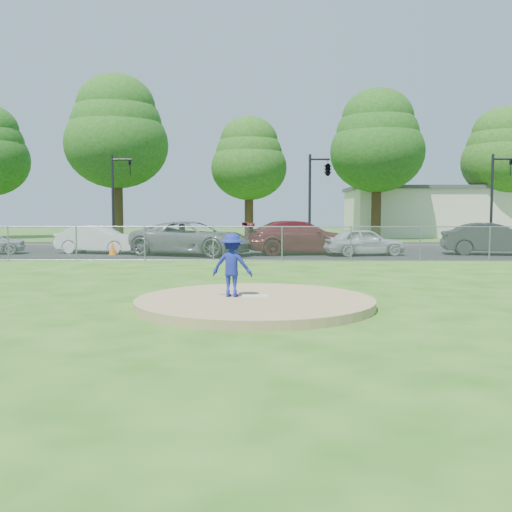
# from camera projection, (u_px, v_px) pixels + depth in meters

# --- Properties ---
(ground) EXTENTS (120.00, 120.00, 0.00)m
(ground) POSITION_uv_depth(u_px,v_px,m) (259.00, 265.00, 22.87)
(ground) COLOR #255713
(ground) RESTS_ON ground
(pitchers_mound) EXTENTS (5.40, 5.40, 0.20)m
(pitchers_mound) POSITION_uv_depth(u_px,v_px,m) (255.00, 302.00, 12.89)
(pitchers_mound) COLOR #987F53
(pitchers_mound) RESTS_ON ground
(pitching_rubber) EXTENTS (0.60, 0.15, 0.04)m
(pitching_rubber) POSITION_uv_depth(u_px,v_px,m) (255.00, 296.00, 13.08)
(pitching_rubber) COLOR white
(pitching_rubber) RESTS_ON pitchers_mound
(chain_link_fence) EXTENTS (40.00, 0.06, 1.50)m
(chain_link_fence) POSITION_uv_depth(u_px,v_px,m) (259.00, 244.00, 24.81)
(chain_link_fence) COLOR gray
(chain_link_fence) RESTS_ON ground
(parking_lot) EXTENTS (50.00, 8.00, 0.01)m
(parking_lot) POSITION_uv_depth(u_px,v_px,m) (260.00, 253.00, 29.35)
(parking_lot) COLOR black
(parking_lot) RESTS_ON ground
(street) EXTENTS (60.00, 7.00, 0.01)m
(street) POSITION_uv_depth(u_px,v_px,m) (260.00, 245.00, 36.83)
(street) COLOR black
(street) RESTS_ON ground
(commercial_building) EXTENTS (16.40, 9.40, 4.30)m
(commercial_building) POSITION_uv_depth(u_px,v_px,m) (442.00, 211.00, 50.40)
(commercial_building) COLOR beige
(commercial_building) RESTS_ON ground
(tree_left) EXTENTS (7.84, 7.84, 12.53)m
(tree_left) POSITION_uv_depth(u_px,v_px,m) (117.00, 131.00, 43.31)
(tree_left) COLOR #342513
(tree_left) RESTS_ON ground
(tree_center) EXTENTS (6.16, 6.16, 9.84)m
(tree_center) POSITION_uv_depth(u_px,v_px,m) (249.00, 158.00, 46.30)
(tree_center) COLOR #3A2215
(tree_center) RESTS_ON ground
(tree_right) EXTENTS (7.28, 7.28, 11.63)m
(tree_right) POSITION_uv_depth(u_px,v_px,m) (377.00, 140.00, 44.09)
(tree_right) COLOR #332012
(tree_right) RESTS_ON ground
(tree_far_right) EXTENTS (6.72, 6.72, 10.74)m
(tree_far_right) POSITION_uv_depth(u_px,v_px,m) (503.00, 152.00, 46.98)
(tree_far_right) COLOR #3A2415
(tree_far_right) RESTS_ON ground
(traffic_signal_left) EXTENTS (1.28, 0.20, 5.60)m
(traffic_signal_left) POSITION_uv_depth(u_px,v_px,m) (117.00, 192.00, 34.69)
(traffic_signal_left) COLOR black
(traffic_signal_left) RESTS_ON ground
(traffic_signal_center) EXTENTS (1.42, 2.48, 5.60)m
(traffic_signal_center) POSITION_uv_depth(u_px,v_px,m) (326.00, 171.00, 34.42)
(traffic_signal_center) COLOR black
(traffic_signal_center) RESTS_ON ground
(traffic_signal_right) EXTENTS (1.28, 0.20, 5.60)m
(traffic_signal_right) POSITION_uv_depth(u_px,v_px,m) (496.00, 191.00, 34.38)
(traffic_signal_right) COLOR black
(traffic_signal_right) RESTS_ON ground
(pitcher) EXTENTS (1.02, 0.71, 1.45)m
(pitcher) POSITION_uv_depth(u_px,v_px,m) (232.00, 265.00, 13.08)
(pitcher) COLOR navy
(pitcher) RESTS_ON pitchers_mound
(traffic_cone) EXTENTS (0.35, 0.35, 0.68)m
(traffic_cone) POSITION_uv_depth(u_px,v_px,m) (112.00, 248.00, 28.09)
(traffic_cone) COLOR orange
(traffic_cone) RESTS_ON parking_lot
(parked_car_white) EXTENTS (4.51, 2.35, 1.42)m
(parked_car_white) POSITION_uv_depth(u_px,v_px,m) (99.00, 240.00, 29.25)
(parked_car_white) COLOR white
(parked_car_white) RESTS_ON parking_lot
(parked_car_gray) EXTENTS (6.56, 4.67, 1.66)m
(parked_car_gray) POSITION_uv_depth(u_px,v_px,m) (192.00, 238.00, 27.94)
(parked_car_gray) COLOR slate
(parked_car_gray) RESTS_ON parking_lot
(parked_car_darkred) EXTENTS (6.09, 3.25, 1.68)m
(parked_car_darkred) POSITION_uv_depth(u_px,v_px,m) (301.00, 238.00, 28.62)
(parked_car_darkred) COLOR maroon
(parked_car_darkred) RESTS_ON parking_lot
(parked_car_pearl) EXTENTS (4.20, 2.37, 1.35)m
(parked_car_pearl) POSITION_uv_depth(u_px,v_px,m) (364.00, 242.00, 27.81)
(parked_car_pearl) COLOR silver
(parked_car_pearl) RESTS_ON parking_lot
(parked_car_charcoal) EXTENTS (5.02, 2.47, 1.58)m
(parked_car_charcoal) POSITION_uv_depth(u_px,v_px,m) (493.00, 239.00, 28.27)
(parked_car_charcoal) COLOR #28282A
(parked_car_charcoal) RESTS_ON parking_lot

